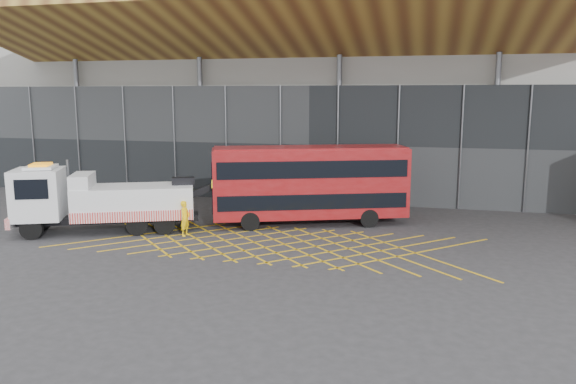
# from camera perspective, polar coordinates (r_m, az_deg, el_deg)

# --- Properties ---
(ground_plane) EXTENTS (120.00, 120.00, 0.00)m
(ground_plane) POSITION_cam_1_polar(r_m,az_deg,el_deg) (29.16, -6.47, -4.89)
(ground_plane) COLOR #2D2D30
(road_markings) EXTENTS (21.56, 7.16, 0.01)m
(road_markings) POSITION_cam_1_polar(r_m,az_deg,el_deg) (28.42, -1.92, -5.21)
(road_markings) COLOR gold
(road_markings) RESTS_ON ground_plane
(construction_building) EXTENTS (55.00, 23.97, 18.00)m
(construction_building) POSITION_cam_1_polar(r_m,az_deg,el_deg) (45.50, 4.00, 11.85)
(construction_building) COLOR gray
(construction_building) RESTS_ON ground_plane
(recovery_truck) EXTENTS (10.79, 6.15, 3.88)m
(recovery_truck) POSITION_cam_1_polar(r_m,az_deg,el_deg) (31.98, -18.67, -0.75)
(recovery_truck) COLOR black
(recovery_truck) RESTS_ON ground_plane
(bus_towed) EXTENTS (11.19, 6.34, 4.49)m
(bus_towed) POSITION_cam_1_polar(r_m,az_deg,el_deg) (32.03, 2.23, 1.06)
(bus_towed) COLOR maroon
(bus_towed) RESTS_ON ground_plane
(worker) EXTENTS (0.55, 0.75, 1.88)m
(worker) POSITION_cam_1_polar(r_m,az_deg,el_deg) (30.20, -10.41, -2.65)
(worker) COLOR yellow
(worker) RESTS_ON ground_plane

